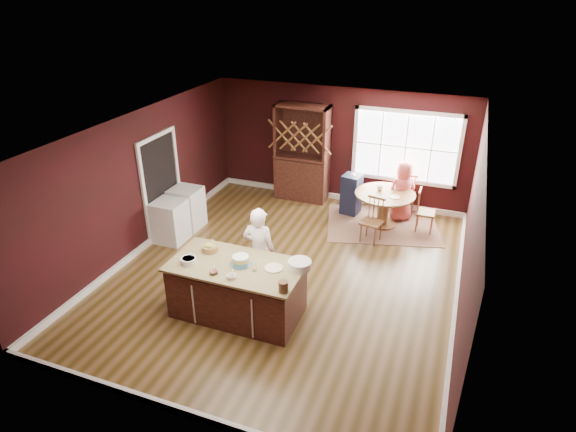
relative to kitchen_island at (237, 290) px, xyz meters
The scene contains 27 objects.
room_shell 1.70m from the kitchen_island, 77.57° to the left, with size 7.00×7.00×7.00m.
window 5.30m from the kitchen_island, 69.62° to the left, with size 2.36×0.10×1.66m, color white, non-canonical shape.
doorway 3.38m from the kitchen_island, 143.14° to the left, with size 0.08×1.26×2.13m, color white, non-canonical shape.
kitchen_island is the anchor object (origin of this frame).
dining_table 4.21m from the kitchen_island, 67.66° to the left, with size 1.28×1.28×0.75m.
baker 0.78m from the kitchen_island, 83.17° to the left, with size 0.58×0.38×1.58m, color white.
layer_cake 0.56m from the kitchen_island, 23.41° to the left, with size 0.36×0.36×0.15m, color white, non-canonical shape.
bowl_blue 0.90m from the kitchen_island, 162.44° to the right, with size 0.24×0.24×0.09m, color white.
bowl_yellow 0.81m from the kitchen_island, 158.33° to the left, with size 0.26×0.26×0.10m, color #AF7D3E.
bowl_pink 0.64m from the kitchen_island, 119.62° to the right, with size 0.13×0.13×0.05m, color silver.
bowl_olive 0.63m from the kitchen_island, 74.07° to the right, with size 0.14×0.14×0.05m, color beige.
drinking_glass 0.65m from the kitchen_island, ahead, with size 0.07×0.07×0.14m, color silver.
dinner_plate 0.77m from the kitchen_island, ahead, with size 0.28×0.28×0.02m, color beige.
white_tub 1.12m from the kitchen_island, 15.03° to the left, with size 0.36×0.36×0.12m, color silver.
stoneware_crock 1.17m from the kitchen_island, 23.21° to the right, with size 0.14×0.14×0.17m, color #442C1C.
rug 4.23m from the kitchen_island, 67.66° to the left, with size 2.35×1.82×0.01m, color brown.
chair_east 4.66m from the kitchen_island, 57.89° to the left, with size 0.40×0.38×0.94m, color #9C642B, non-canonical shape.
chair_south 3.42m from the kitchen_island, 63.93° to the left, with size 0.40×0.38×0.95m, color brown, non-canonical shape.
chair_north 5.13m from the kitchen_island, 67.59° to the left, with size 0.42×0.40×0.99m, color brown, non-canonical shape.
seated_woman 4.73m from the kitchen_island, 66.23° to the left, with size 0.66×0.43×1.35m, color #D95859.
high_chair 4.29m from the kitchen_island, 79.33° to the left, with size 0.39×0.39×0.97m, color #1C233E, non-canonical shape.
toddler 4.34m from the kitchen_island, 78.68° to the left, with size 0.18×0.14×0.26m, color #8CA5BF, non-canonical shape.
table_plate 4.19m from the kitchen_island, 64.01° to the left, with size 0.20×0.20×0.02m, color beige.
table_cup 4.30m from the kitchen_island, 70.15° to the left, with size 0.13×0.13×0.10m, color white.
hutch 4.70m from the kitchen_island, 96.56° to the left, with size 1.25×0.52×2.30m, color #432717.
washer 2.87m from the kitchen_island, 144.29° to the left, with size 0.60×0.58×0.87m, color white.
dryer 3.29m from the kitchen_island, 135.20° to the left, with size 0.61×0.59×0.89m, color white.
Camera 1 is at (2.65, -6.98, 4.90)m, focal length 30.00 mm.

